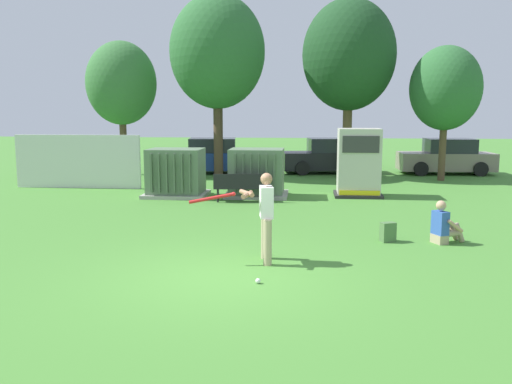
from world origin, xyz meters
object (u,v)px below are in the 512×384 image
(park_bench, at_px, (242,185))
(batter, at_px, (263,212))
(sports_ball, at_px, (258,281))
(parked_car_leftmost, at_px, (210,157))
(transformer_mid_west, at_px, (257,173))
(seated_spectator, at_px, (444,226))
(parked_car_right_of_center, at_px, (446,158))
(parked_car_left_of_center, at_px, (329,157))
(transformer_west, at_px, (176,173))
(generator_enclosure, at_px, (359,163))
(backpack, at_px, (388,232))

(park_bench, height_order, batter, batter)
(sports_ball, xyz_separation_m, parked_car_leftmost, (-3.68, 16.09, 0.71))
(transformer_mid_west, height_order, sports_ball, transformer_mid_west)
(parked_car_leftmost, bearing_deg, seated_spectator, -59.66)
(park_bench, bearing_deg, sports_ball, -81.24)
(transformer_mid_west, xyz_separation_m, parked_car_leftmost, (-2.79, 6.69, -0.04))
(transformer_mid_west, relative_size, batter, 1.21)
(park_bench, distance_m, parked_car_right_of_center, 11.99)
(parked_car_right_of_center, bearing_deg, park_bench, -134.71)
(park_bench, bearing_deg, parked_car_left_of_center, 69.86)
(sports_ball, xyz_separation_m, parked_car_left_of_center, (1.81, 16.61, 0.71))
(transformer_west, relative_size, generator_enclosure, 0.91)
(sports_ball, height_order, parked_car_leftmost, parked_car_leftmost)
(seated_spectator, bearing_deg, generator_enclosure, 101.15)
(generator_enclosure, distance_m, backpack, 6.61)
(batter, distance_m, parked_car_right_of_center, 16.99)
(transformer_mid_west, bearing_deg, parked_car_leftmost, 112.63)
(backpack, height_order, parked_car_right_of_center, parked_car_right_of_center)
(parked_car_left_of_center, bearing_deg, sports_ball, -96.22)
(generator_enclosure, xyz_separation_m, batter, (-2.57, -8.44, -0.16))
(parked_car_left_of_center, xyz_separation_m, parked_car_right_of_center, (5.36, 0.13, 0.00))
(sports_ball, xyz_separation_m, parked_car_right_of_center, (7.17, 16.74, 0.71))
(parked_car_right_of_center, bearing_deg, seated_spectator, -103.86)
(transformer_mid_west, bearing_deg, seated_spectator, -52.48)
(park_bench, relative_size, sports_ball, 20.41)
(transformer_mid_west, height_order, generator_enclosure, generator_enclosure)
(generator_enclosure, distance_m, parked_car_left_of_center, 6.87)
(seated_spectator, xyz_separation_m, backpack, (-1.22, -0.00, -0.16))
(generator_enclosure, bearing_deg, backpack, -89.35)
(generator_enclosure, height_order, backpack, generator_enclosure)
(backpack, distance_m, parked_car_leftmost, 14.32)
(transformer_mid_west, bearing_deg, sports_ball, -84.58)
(transformer_west, relative_size, seated_spectator, 2.18)
(batter, distance_m, backpack, 3.34)
(transformer_mid_west, distance_m, generator_enclosure, 3.48)
(transformer_west, distance_m, parked_car_leftmost, 6.91)
(transformer_mid_west, bearing_deg, batter, -83.80)
(transformer_mid_west, bearing_deg, backpack, -60.29)
(batter, distance_m, parked_car_leftmost, 15.19)
(seated_spectator, bearing_deg, sports_ball, -139.81)
(transformer_west, bearing_deg, parked_car_left_of_center, 53.77)
(sports_ball, distance_m, backpack, 4.18)
(transformer_west, xyz_separation_m, transformer_mid_west, (2.74, 0.22, 0.00))
(parked_car_leftmost, bearing_deg, batter, -76.05)
(park_bench, distance_m, seated_spectator, 7.13)
(batter, bearing_deg, parked_car_leftmost, 103.95)
(sports_ball, relative_size, seated_spectator, 0.09)
(generator_enclosure, bearing_deg, parked_car_right_of_center, 56.39)
(parked_car_right_of_center, bearing_deg, sports_ball, -113.18)
(sports_ball, xyz_separation_m, backpack, (2.62, 3.24, 0.17))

